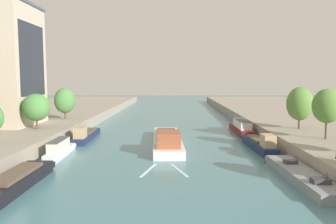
{
  "coord_description": "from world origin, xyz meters",
  "views": [
    {
      "loc": [
        1.48,
        -19.59,
        10.85
      ],
      "look_at": [
        0.0,
        53.81,
        3.49
      ],
      "focal_mm": 35.55,
      "sensor_mm": 36.0,
      "label": 1
    }
  ],
  "objects_px": {
    "barge_midriver": "(167,140)",
    "moored_boat_right_gap_after": "(260,144)",
    "moored_boat_right_midway": "(301,175)",
    "moored_boat_right_near": "(241,127)",
    "moored_boat_left_upstream": "(86,135)",
    "tree_left_third": "(65,101)",
    "tree_left_far": "(36,107)",
    "tree_right_midway": "(300,104)",
    "moored_boat_left_near": "(60,149)",
    "tree_right_second": "(327,106)",
    "moored_boat_left_midway": "(6,184)"
  },
  "relations": [
    {
      "from": "moored_boat_left_near",
      "to": "tree_left_third",
      "type": "relative_size",
      "value": 1.53
    },
    {
      "from": "moored_boat_left_near",
      "to": "moored_boat_left_upstream",
      "type": "xyz_separation_m",
      "value": [
        0.24,
        12.93,
        -0.18
      ]
    },
    {
      "from": "moored_boat_left_upstream",
      "to": "tree_right_second",
      "type": "relative_size",
      "value": 2.02
    },
    {
      "from": "tree_left_far",
      "to": "tree_right_midway",
      "type": "distance_m",
      "value": 44.88
    },
    {
      "from": "moored_boat_right_midway",
      "to": "tree_right_midway",
      "type": "distance_m",
      "value": 23.93
    },
    {
      "from": "tree_left_third",
      "to": "moored_boat_right_midway",
      "type": "bearing_deg",
      "value": -43.26
    },
    {
      "from": "moored_boat_left_near",
      "to": "moored_boat_left_upstream",
      "type": "relative_size",
      "value": 0.7
    },
    {
      "from": "moored_boat_right_midway",
      "to": "moored_boat_left_near",
      "type": "bearing_deg",
      "value": 160.51
    },
    {
      "from": "moored_boat_right_midway",
      "to": "tree_left_far",
      "type": "xyz_separation_m",
      "value": [
        -37.12,
        20.61,
        5.46
      ]
    },
    {
      "from": "moored_boat_right_gap_after",
      "to": "moored_boat_left_upstream",
      "type": "bearing_deg",
      "value": 164.26
    },
    {
      "from": "moored_boat_right_midway",
      "to": "moored_boat_right_near",
      "type": "distance_m",
      "value": 31.01
    },
    {
      "from": "moored_boat_left_upstream",
      "to": "moored_boat_right_gap_after",
      "type": "xyz_separation_m",
      "value": [
        28.96,
        -8.16,
        0.09
      ]
    },
    {
      "from": "barge_midriver",
      "to": "moored_boat_right_near",
      "type": "distance_m",
      "value": 19.58
    },
    {
      "from": "moored_boat_right_near",
      "to": "tree_left_third",
      "type": "bearing_deg",
      "value": 174.2
    },
    {
      "from": "moored_boat_right_near",
      "to": "tree_left_third",
      "type": "height_order",
      "value": "tree_left_third"
    },
    {
      "from": "barge_midriver",
      "to": "moored_boat_left_upstream",
      "type": "relative_size",
      "value": 1.6
    },
    {
      "from": "moored_boat_right_midway",
      "to": "moored_boat_right_near",
      "type": "bearing_deg",
      "value": 90.39
    },
    {
      "from": "moored_boat_left_near",
      "to": "moored_boat_left_upstream",
      "type": "distance_m",
      "value": 12.93
    },
    {
      "from": "moored_boat_left_midway",
      "to": "tree_left_far",
      "type": "xyz_separation_m",
      "value": [
        -7.69,
        25.61,
        5.07
      ]
    },
    {
      "from": "tree_right_midway",
      "to": "tree_left_third",
      "type": "bearing_deg",
      "value": 163.87
    },
    {
      "from": "moored_boat_left_upstream",
      "to": "moored_boat_right_near",
      "type": "distance_m",
      "value": 30.26
    },
    {
      "from": "moored_boat_left_midway",
      "to": "tree_right_midway",
      "type": "xyz_separation_m",
      "value": [
        37.17,
        26.82,
        5.66
      ]
    },
    {
      "from": "barge_midriver",
      "to": "moored_boat_right_gap_after",
      "type": "distance_m",
      "value": 14.46
    },
    {
      "from": "barge_midriver",
      "to": "tree_right_second",
      "type": "relative_size",
      "value": 3.23
    },
    {
      "from": "moored_boat_right_midway",
      "to": "tree_right_second",
      "type": "distance_m",
      "value": 15.61
    },
    {
      "from": "moored_boat_left_upstream",
      "to": "tree_left_third",
      "type": "relative_size",
      "value": 2.19
    },
    {
      "from": "tree_left_third",
      "to": "moored_boat_left_near",
      "type": "bearing_deg",
      "value": -73.51
    },
    {
      "from": "moored_boat_right_near",
      "to": "tree_right_midway",
      "type": "distance_m",
      "value": 13.31
    },
    {
      "from": "moored_boat_right_midway",
      "to": "tree_right_midway",
      "type": "bearing_deg",
      "value": 70.45
    },
    {
      "from": "moored_boat_right_near",
      "to": "moored_boat_right_midway",
      "type": "bearing_deg",
      "value": -89.61
    },
    {
      "from": "moored_boat_left_near",
      "to": "tree_right_second",
      "type": "relative_size",
      "value": 1.41
    },
    {
      "from": "tree_right_second",
      "to": "tree_left_far",
      "type": "bearing_deg",
      "value": 168.97
    },
    {
      "from": "barge_midriver",
      "to": "moored_boat_right_gap_after",
      "type": "bearing_deg",
      "value": -10.38
    },
    {
      "from": "moored_boat_right_near",
      "to": "tree_right_midway",
      "type": "xyz_separation_m",
      "value": [
        7.96,
        -9.18,
        5.43
      ]
    },
    {
      "from": "moored_boat_left_midway",
      "to": "tree_left_third",
      "type": "height_order",
      "value": "tree_left_third"
    },
    {
      "from": "tree_left_third",
      "to": "moored_boat_left_midway",
      "type": "bearing_deg",
      "value": -79.33
    },
    {
      "from": "barge_midriver",
      "to": "tree_right_second",
      "type": "xyz_separation_m",
      "value": [
        22.6,
        -6.05,
        6.02
      ]
    },
    {
      "from": "moored_boat_left_upstream",
      "to": "moored_boat_right_gap_after",
      "type": "bearing_deg",
      "value": -15.74
    },
    {
      "from": "moored_boat_right_gap_after",
      "to": "tree_left_third",
      "type": "height_order",
      "value": "tree_left_third"
    },
    {
      "from": "barge_midriver",
      "to": "moored_boat_left_near",
      "type": "bearing_deg",
      "value": -153.81
    },
    {
      "from": "moored_boat_left_upstream",
      "to": "moored_boat_right_gap_after",
      "type": "relative_size",
      "value": 1.07
    },
    {
      "from": "moored_boat_right_gap_after",
      "to": "tree_right_midway",
      "type": "relative_size",
      "value": 1.88
    },
    {
      "from": "tree_right_midway",
      "to": "barge_midriver",
      "type": "bearing_deg",
      "value": -170.14
    },
    {
      "from": "moored_boat_left_near",
      "to": "moored_boat_right_gap_after",
      "type": "relative_size",
      "value": 0.75
    },
    {
      "from": "barge_midriver",
      "to": "moored_boat_right_gap_after",
      "type": "height_order",
      "value": "barge_midriver"
    },
    {
      "from": "tree_left_far",
      "to": "tree_right_second",
      "type": "relative_size",
      "value": 0.84
    },
    {
      "from": "moored_boat_left_upstream",
      "to": "moored_boat_left_midway",
      "type": "bearing_deg",
      "value": -89.83
    },
    {
      "from": "moored_boat_left_upstream",
      "to": "tree_right_second",
      "type": "height_order",
      "value": "tree_right_second"
    },
    {
      "from": "moored_boat_right_near",
      "to": "tree_left_far",
      "type": "bearing_deg",
      "value": -164.28
    },
    {
      "from": "moored_boat_right_gap_after",
      "to": "tree_left_third",
      "type": "xyz_separation_m",
      "value": [
        -36.36,
        19.43,
        5.31
      ]
    }
  ]
}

